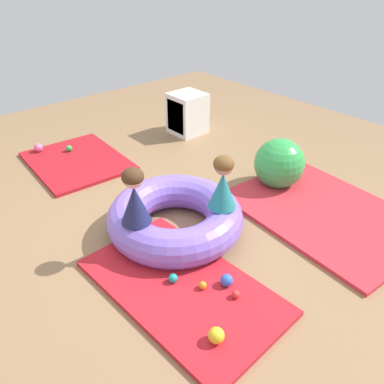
{
  "coord_description": "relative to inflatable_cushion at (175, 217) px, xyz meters",
  "views": [
    {
      "loc": [
        2.37,
        -1.68,
        2.18
      ],
      "look_at": [
        0.12,
        0.26,
        0.35
      ],
      "focal_mm": 36.21,
      "sensor_mm": 36.0,
      "label": 1
    }
  ],
  "objects": [
    {
      "name": "inflatable_cushion",
      "position": [
        0.0,
        0.0,
        0.0
      ],
      "size": [
        1.22,
        1.22,
        0.33
      ],
      "primitive_type": "torus",
      "color": "#8466E0",
      "rests_on": "ground"
    },
    {
      "name": "exercise_ball_large",
      "position": [
        0.08,
        1.37,
        0.1
      ],
      "size": [
        0.54,
        0.54,
        0.54
      ],
      "primitive_type": "sphere",
      "color": "green",
      "rests_on": "ground"
    },
    {
      "name": "play_ball_orange",
      "position": [
        0.72,
        -0.31,
        -0.09
      ],
      "size": [
        0.06,
        0.06,
        0.06
      ],
      "primitive_type": "sphere",
      "color": "orange",
      "rests_on": "gym_mat_center_rear"
    },
    {
      "name": "gym_mat_near_left",
      "position": [
        0.73,
        1.28,
        -0.14
      ],
      "size": [
        1.85,
        1.43,
        0.04
      ],
      "primitive_type": "cube",
      "rotation": [
        0.0,
        0.0,
        -0.08
      ],
      "color": "red",
      "rests_on": "ground"
    },
    {
      "name": "play_ball_teal",
      "position": [
        0.52,
        -0.44,
        -0.09
      ],
      "size": [
        0.07,
        0.07,
        0.07
      ],
      "primitive_type": "sphere",
      "color": "teal",
      "rests_on": "gym_mat_center_rear"
    },
    {
      "name": "play_ball_pink",
      "position": [
        -2.38,
        -0.3,
        -0.07
      ],
      "size": [
        0.11,
        0.11,
        0.11
      ],
      "primitive_type": "sphere",
      "color": "pink",
      "rests_on": "gym_mat_far_right"
    },
    {
      "name": "child_in_teal",
      "position": [
        0.32,
        0.26,
        0.4
      ],
      "size": [
        0.33,
        0.33,
        0.48
      ],
      "rotation": [
        0.0,
        0.0,
        5.15
      ],
      "color": "teal",
      "rests_on": "inflatable_cushion"
    },
    {
      "name": "storage_cube",
      "position": [
        -1.7,
        1.56,
        0.12
      ],
      "size": [
        0.44,
        0.44,
        0.56
      ],
      "color": "white",
      "rests_on": "ground"
    },
    {
      "name": "play_ball_yellow",
      "position": [
        1.12,
        -0.56,
        -0.07
      ],
      "size": [
        0.11,
        0.11,
        0.11
      ],
      "primitive_type": "sphere",
      "color": "yellow",
      "rests_on": "gym_mat_center_rear"
    },
    {
      "name": "gym_mat_far_right",
      "position": [
        -1.86,
        -0.05,
        -0.14
      ],
      "size": [
        1.32,
        1.08,
        0.04
      ],
      "primitive_type": "cube",
      "rotation": [
        0.0,
        0.0,
        -0.06
      ],
      "color": "#B21923",
      "rests_on": "ground"
    },
    {
      "name": "gym_mat_center_rear",
      "position": [
        0.58,
        -0.41,
        -0.14
      ],
      "size": [
        1.61,
        0.97,
        0.04
      ],
      "primitive_type": "cube",
      "rotation": [
        0.0,
        0.0,
        0.05
      ],
      "color": "red",
      "rests_on": "ground"
    },
    {
      "name": "child_in_navy",
      "position": [
        0.02,
        -0.41,
        0.4
      ],
      "size": [
        0.34,
        0.34,
        0.48
      ],
      "rotation": [
        0.0,
        0.0,
        2.54
      ],
      "color": "navy",
      "rests_on": "inflatable_cushion"
    },
    {
      "name": "ground_plane",
      "position": [
        -0.12,
        -0.06,
        -0.16
      ],
      "size": [
        8.0,
        8.0,
        0.0
      ],
      "primitive_type": "plane",
      "color": "#93704C"
    },
    {
      "name": "play_ball_red",
      "position": [
        0.94,
        -0.19,
        -0.09
      ],
      "size": [
        0.06,
        0.06,
        0.06
      ],
      "primitive_type": "sphere",
      "color": "red",
      "rests_on": "gym_mat_center_rear"
    },
    {
      "name": "play_ball_green",
      "position": [
        -2.14,
        -0.01,
        -0.09
      ],
      "size": [
        0.08,
        0.08,
        0.08
      ],
      "primitive_type": "sphere",
      "color": "green",
      "rests_on": "gym_mat_far_right"
    },
    {
      "name": "play_ball_blue",
      "position": [
        0.81,
        -0.15,
        -0.08
      ],
      "size": [
        0.1,
        0.1,
        0.1
      ],
      "primitive_type": "sphere",
      "color": "blue",
      "rests_on": "gym_mat_center_rear"
    }
  ]
}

